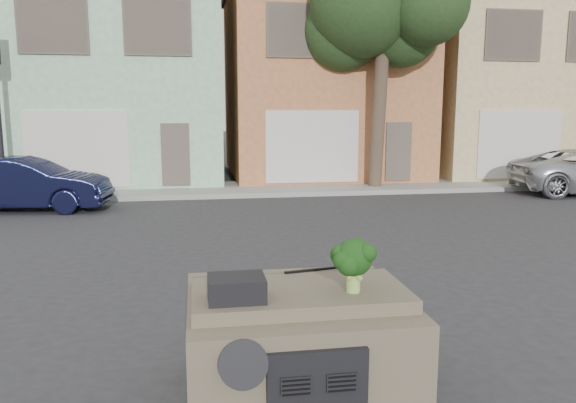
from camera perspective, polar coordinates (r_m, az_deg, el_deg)
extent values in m
plane|color=#303033|center=(8.40, -2.79, -9.43)|extent=(120.00, 120.00, 0.00)
cube|color=gray|center=(18.61, -6.49, 1.22)|extent=(40.00, 3.00, 0.15)
cube|color=#A2D0A9|center=(22.58, -16.30, 11.76)|extent=(7.20, 8.20, 7.55)
cube|color=#BB7246|center=(22.95, 3.06, 12.08)|extent=(7.20, 8.20, 7.55)
cube|color=#D7BC82|center=(25.62, 20.02, 11.26)|extent=(7.20, 8.20, 7.55)
imported|color=black|center=(16.65, -24.92, -0.83)|extent=(4.46, 1.97, 1.43)
cube|color=#233A1A|center=(18.72, 9.34, 14.03)|extent=(4.40, 4.00, 8.50)
cube|color=brown|center=(5.43, 0.89, -13.97)|extent=(2.00, 1.80, 1.12)
cube|color=black|center=(4.80, -5.25, -8.76)|extent=(0.48, 0.38, 0.20)
cube|color=black|center=(5.63, 3.04, -6.91)|extent=(0.69, 0.15, 0.02)
cube|color=black|center=(4.97, 6.68, -6.42)|extent=(0.46, 0.46, 0.49)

